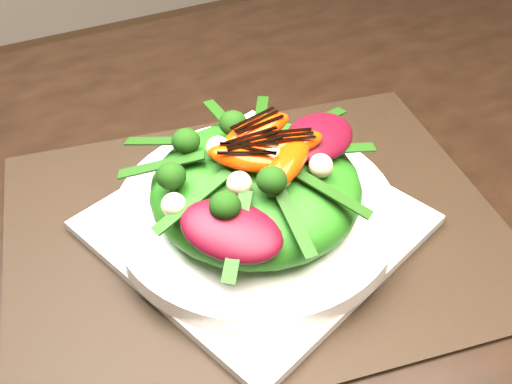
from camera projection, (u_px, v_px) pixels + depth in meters
name	position (u px, v px, depth m)	size (l,w,h in m)	color
dining_table	(221.00, 252.00, 0.58)	(1.60, 0.90, 0.75)	black
placemat	(256.00, 228.00, 0.57)	(0.46, 0.35, 0.00)	black
plate_base	(256.00, 223.00, 0.57)	(0.25, 0.25, 0.01)	silver
salad_bowl	(256.00, 212.00, 0.56)	(0.26, 0.26, 0.02)	white
lettuce_mound	(256.00, 188.00, 0.54)	(0.19, 0.19, 0.06)	#246312
radicchio_leaf	(319.00, 137.00, 0.54)	(0.08, 0.05, 0.02)	#450712
orange_segment	(245.00, 139.00, 0.52)	(0.07, 0.03, 0.02)	#FF2E04
broccoli_floret	(169.00, 154.00, 0.51)	(0.03, 0.03, 0.03)	#153409
macadamia_nut	(303.00, 172.00, 0.49)	(0.02, 0.02, 0.02)	#F6E7AD
balsamic_drizzle	(245.00, 130.00, 0.52)	(0.05, 0.00, 0.00)	black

